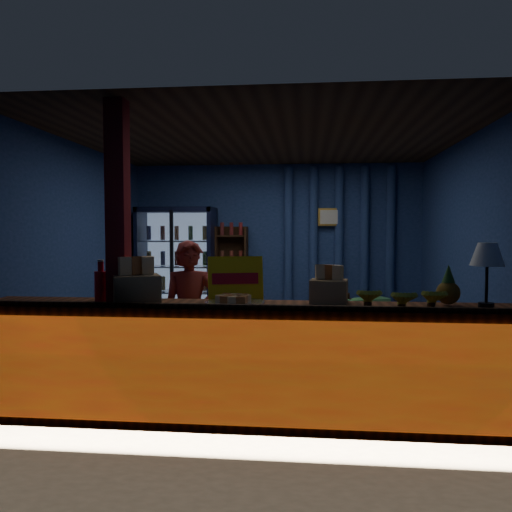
# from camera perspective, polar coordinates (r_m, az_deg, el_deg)

# --- Properties ---
(ground) EXTENTS (4.60, 4.60, 0.00)m
(ground) POSITION_cam_1_polar(r_m,az_deg,el_deg) (6.07, 1.02, -11.77)
(ground) COLOR #515154
(ground) RESTS_ON ground
(room_walls) EXTENTS (4.60, 4.60, 4.60)m
(room_walls) POSITION_cam_1_polar(r_m,az_deg,el_deg) (5.87, 1.04, 3.21)
(room_walls) COLOR navy
(room_walls) RESTS_ON ground
(counter) EXTENTS (4.40, 0.57, 0.99)m
(counter) POSITION_cam_1_polar(r_m,az_deg,el_deg) (4.11, -1.20, -12.10)
(counter) COLOR brown
(counter) RESTS_ON ground
(support_post) EXTENTS (0.16, 0.16, 2.60)m
(support_post) POSITION_cam_1_polar(r_m,az_deg,el_deg) (4.24, -15.43, -0.45)
(support_post) COLOR maroon
(support_post) RESTS_ON ground
(beverage_cooler) EXTENTS (1.20, 0.62, 1.90)m
(beverage_cooler) POSITION_cam_1_polar(r_m,az_deg,el_deg) (8.05, -8.90, -1.41)
(beverage_cooler) COLOR black
(beverage_cooler) RESTS_ON ground
(bottle_shelf) EXTENTS (0.50, 0.28, 1.60)m
(bottle_shelf) POSITION_cam_1_polar(r_m,az_deg,el_deg) (8.03, -2.75, -2.38)
(bottle_shelf) COLOR #372111
(bottle_shelf) RESTS_ON ground
(curtain_folds) EXTENTS (1.74, 0.14, 2.50)m
(curtain_folds) POSITION_cam_1_polar(r_m,az_deg,el_deg) (8.01, 9.45, 1.19)
(curtain_folds) COLOR navy
(curtain_folds) RESTS_ON room_walls
(framed_picture) EXTENTS (0.36, 0.04, 0.28)m
(framed_picture) POSITION_cam_1_polar(r_m,az_deg,el_deg) (7.96, 8.41, 4.43)
(framed_picture) COLOR gold
(framed_picture) RESTS_ON room_walls
(shopkeeper) EXTENTS (0.58, 0.44, 1.45)m
(shopkeeper) POSITION_cam_1_polar(r_m,az_deg,el_deg) (4.77, -7.53, -6.95)
(shopkeeper) COLOR maroon
(shopkeeper) RESTS_ON ground
(green_chair) EXTENTS (0.87, 0.88, 0.61)m
(green_chair) POSITION_cam_1_polar(r_m,az_deg,el_deg) (7.44, 11.60, -6.68)
(green_chair) COLOR #54A955
(green_chair) RESTS_ON ground
(side_table) EXTENTS (0.65, 0.54, 0.62)m
(side_table) POSITION_cam_1_polar(r_m,az_deg,el_deg) (7.48, 10.25, -6.94)
(side_table) COLOR #372111
(side_table) RESTS_ON ground
(yellow_sign) EXTENTS (0.47, 0.21, 0.37)m
(yellow_sign) POSITION_cam_1_polar(r_m,az_deg,el_deg) (4.23, -2.35, -2.57)
(yellow_sign) COLOR yellow
(yellow_sign) RESTS_ON counter
(soda_bottles) EXTENTS (0.29, 0.19, 0.35)m
(soda_bottles) POSITION_cam_1_polar(r_m,az_deg,el_deg) (4.32, -16.41, -3.19)
(soda_bottles) COLOR red
(soda_bottles) RESTS_ON counter
(snack_box_left) EXTENTS (0.45, 0.42, 0.38)m
(snack_box_left) POSITION_cam_1_polar(r_m,az_deg,el_deg) (4.15, -13.49, -3.48)
(snack_box_left) COLOR olive
(snack_box_left) RESTS_ON counter
(snack_box_centre) EXTENTS (0.32, 0.28, 0.31)m
(snack_box_centre) POSITION_cam_1_polar(r_m,az_deg,el_deg) (4.13, 8.32, -3.80)
(snack_box_centre) COLOR olive
(snack_box_centre) RESTS_ON counter
(pastry_tray) EXTENTS (0.48, 0.48, 0.08)m
(pastry_tray) POSITION_cam_1_polar(r_m,az_deg,el_deg) (4.00, -2.46, -5.21)
(pastry_tray) COLOR silver
(pastry_tray) RESTS_ON counter
(banana_bunches) EXTENTS (0.70, 0.28, 0.15)m
(banana_bunches) POSITION_cam_1_polar(r_m,az_deg,el_deg) (3.99, 16.25, -4.62)
(banana_bunches) COLOR gold
(banana_bunches) RESTS_ON counter
(table_lamp) EXTENTS (0.25, 0.25, 0.50)m
(table_lamp) POSITION_cam_1_polar(r_m,az_deg,el_deg) (4.20, 24.92, -0.10)
(table_lamp) COLOR black
(table_lamp) RESTS_ON counter
(pineapple) EXTENTS (0.18, 0.18, 0.32)m
(pineapple) POSITION_cam_1_polar(r_m,az_deg,el_deg) (4.22, 21.11, -3.55)
(pineapple) COLOR #885B18
(pineapple) RESTS_ON counter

